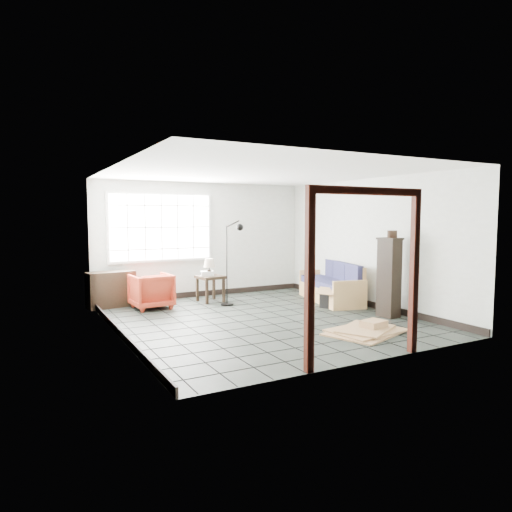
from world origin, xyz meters
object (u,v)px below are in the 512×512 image
armchair (151,289)px  side_table (210,280)px  futon_sofa (333,287)px  tall_shelf (389,277)px

armchair → side_table: size_ratio=1.33×
futon_sofa → armchair: futon_sofa is taller
armchair → side_table: (1.31, 0.09, 0.08)m
futon_sofa → tall_shelf: (-0.06, -1.70, 0.43)m
armchair → side_table: armchair is taller
futon_sofa → side_table: bearing=166.6°
futon_sofa → armchair: 3.84m
armchair → tall_shelf: size_ratio=0.53×
armchair → futon_sofa: bearing=159.3°
futon_sofa → tall_shelf: tall_shelf is taller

